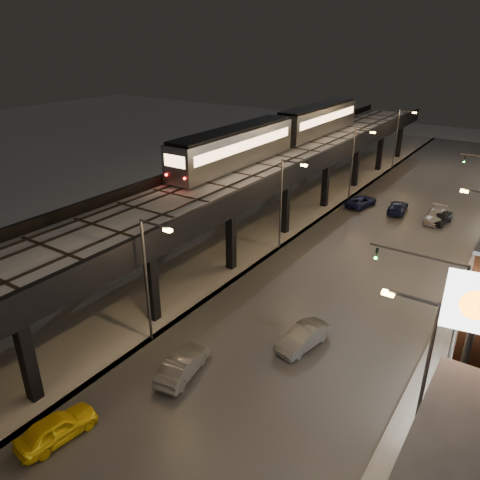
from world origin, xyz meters
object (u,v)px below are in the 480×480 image
Objects in this scene: car_mid_silver at (361,202)px; car_near_white at (183,366)px; car_taxi at (57,428)px; car_onc_white at (435,216)px; subway_train at (282,131)px; car_onc_red at (441,218)px; sign_citgo at (470,336)px; car_mid_dark at (398,207)px; car_onc_silver at (303,338)px.

car_near_white is at bearing 103.56° from car_mid_silver.
car_taxi is 0.88× the size of car_onc_white.
car_near_white is 0.94× the size of car_onc_white.
car_taxi is at bearing -104.28° from car_onc_white.
car_onc_white is at bearing 6.38° from subway_train.
sign_citgo is at bearing -69.59° from car_onc_red.
car_near_white reaches higher than car_mid_dark.
car_taxi is at bearing -76.54° from subway_train.
car_near_white is at bearing -98.78° from car_taxi.
car_onc_red is at bearing -172.75° from car_mid_silver.
car_taxi is at bearing 77.40° from car_mid_dark.
car_near_white reaches higher than car_taxi.
car_near_white is at bearing -93.46° from car_onc_red.
car_onc_silver is at bearing -108.79° from car_taxi.
sign_citgo reaches higher than car_mid_silver.
car_mid_silver is 1.07× the size of car_onc_silver.
car_onc_silver is at bearing -136.33° from car_near_white.
car_near_white reaches higher than car_onc_silver.
car_onc_silver is (6.85, -29.17, 0.07)m from car_mid_silver.
car_onc_white is at bearing 97.29° from car_onc_silver.
sign_citgo is (7.51, -35.32, 8.19)m from car_onc_red.
sign_citgo is at bearing 102.50° from car_mid_dark.
car_onc_silver reaches higher than car_mid_dark.
car_onc_red is at bearing -112.43° from car_near_white.
sign_citgo is (14.95, 0.09, 8.12)m from car_near_white.
car_onc_white is (6.78, 35.77, -0.05)m from car_near_white.
car_mid_silver is at bearing -97.42° from car_near_white.
car_onc_white is at bearing 166.33° from car_mid_dark.
sign_citgo is (12.57, -36.23, 8.19)m from car_mid_dark.
subway_train is 8.64× the size of car_mid_dark.
sign_citgo reaches higher than car_mid_dark.
subway_train is 3.48× the size of sign_citgo.
car_mid_silver is at bearing -174.76° from car_onc_red.
car_onc_silver is 1.14× the size of car_onc_red.
car_near_white reaches higher than car_mid_silver.
car_onc_silver is 0.39× the size of sign_citgo.
car_taxi is 43.43m from car_mid_silver.
car_near_white reaches higher than car_onc_red.
subway_train is 8.89× the size of car_near_white.
subway_train is 43.04m from car_taxi.
subway_train is at bearing -68.95° from car_taxi.
car_taxi is at bearing -94.26° from car_onc_red.
subway_train is 43.09m from sign_citgo.
subway_train is 8.42× the size of car_mid_silver.
car_onc_white is (1.91, 29.01, -0.04)m from car_onc_silver.
subway_train is 32.73m from car_onc_silver.
car_taxi is 0.92× the size of car_mid_dark.
subway_train is 13.00m from car_mid_silver.
subway_train reaches higher than car_onc_red.
car_taxi is 0.95× the size of car_onc_silver.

